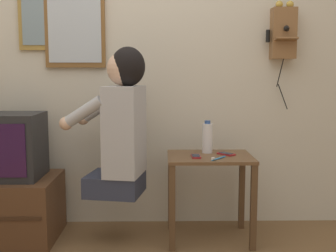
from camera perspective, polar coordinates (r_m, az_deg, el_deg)
The scene contains 12 objects.
wall_back at distance 3.24m, azimuth -4.21°, elevation 9.15°, with size 6.80×0.05×2.55m.
side_table at distance 2.95m, azimuth 5.67°, elevation -6.40°, with size 0.58×0.45×0.60m.
person at distance 2.83m, azimuth -6.33°, elevation 0.45°, with size 0.58×0.45×0.99m.
tv_stand at distance 3.20m, azimuth -20.48°, elevation -10.41°, with size 0.64×0.55×0.44m.
television at distance 3.10m, azimuth -20.97°, elevation -2.51°, with size 0.47×0.40×0.45m.
wall_phone_antique at distance 3.29m, azimuth 15.34°, elevation 12.11°, with size 0.22×0.19×0.79m.
framed_picture at distance 3.33m, azimuth -16.14°, elevation 14.29°, with size 0.41×0.03×0.52m.
wall_mirror at distance 3.28m, azimuth -12.53°, elevation 14.11°, with size 0.44×0.03×0.73m.
cell_phone_held at distance 2.86m, azimuth 3.80°, elevation -4.11°, with size 0.06×0.12×0.01m.
cell_phone_spare at distance 2.96m, azimuth 7.89°, elevation -3.76°, with size 0.13×0.13×0.01m.
water_bottle at distance 3.01m, azimuth 5.35°, elevation -1.59°, with size 0.08×0.08×0.23m.
toothbrush at distance 2.80m, azimuth 6.74°, elevation -4.37°, with size 0.11×0.14×0.02m.
Camera 1 is at (0.18, -2.18, 1.15)m, focal length 45.00 mm.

